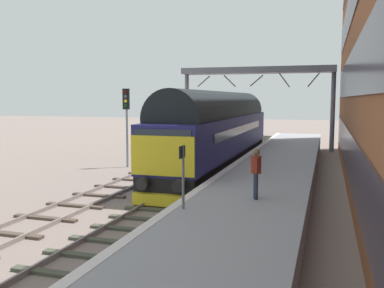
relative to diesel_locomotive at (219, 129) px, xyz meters
The scene contains 9 objects.
ground_plane 6.04m from the diesel_locomotive, 90.01° to the right, with size 140.00×140.00×0.00m, color gray.
track_main 6.01m from the diesel_locomotive, 90.01° to the right, with size 2.50×60.00×0.15m.
track_adjacent_west 6.86m from the diesel_locomotive, 121.00° to the right, with size 2.50×60.00×0.15m.
station_platform 6.87m from the diesel_locomotive, 56.82° to the right, with size 4.00×44.00×1.01m.
diesel_locomotive is the anchor object (origin of this frame).
signal_post_far 5.77m from the diesel_locomotive, behind, with size 0.44×0.22×4.86m.
platform_number_sign 13.01m from the diesel_locomotive, 80.74° to the right, with size 0.10×0.44×1.87m.
waiting_passenger 11.64m from the diesel_locomotive, 70.13° to the right, with size 0.42×0.50×1.64m.
overhead_footbridge 11.99m from the diesel_locomotive, 88.01° to the left, with size 12.60×2.00×6.84m.
Camera 1 is at (6.10, -19.17, 4.25)m, focal length 40.31 mm.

